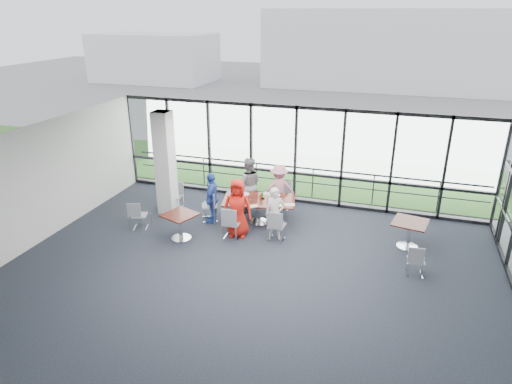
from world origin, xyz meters
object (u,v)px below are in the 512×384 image
(diner_near_left, at_px, (237,208))
(chair_spare_la, at_px, (140,215))
(chair_spare_lb, at_px, (175,197))
(side_table_left, at_px, (180,218))
(diner_far_left, at_px, (248,185))
(chair_main_nl, at_px, (232,223))
(chair_main_nr, at_px, (277,225))
(diner_far_right, at_px, (279,188))
(chair_main_end, at_px, (210,206))
(diner_near_right, at_px, (275,214))
(structural_column, at_px, (165,163))
(main_table, at_px, (259,203))
(chair_main_fr, at_px, (281,196))
(chair_main_fl, at_px, (246,197))
(chair_spare_r, at_px, (416,260))
(side_table_right, at_px, (410,226))
(diner_end, at_px, (212,198))

(diner_near_left, distance_m, chair_spare_la, 2.93)
(chair_spare_lb, bearing_deg, side_table_left, 113.76)
(diner_far_left, relative_size, chair_spare_lb, 2.06)
(chair_main_nl, relative_size, chair_main_nr, 1.05)
(diner_far_right, bearing_deg, chair_main_nr, 81.51)
(diner_far_right, height_order, chair_main_end, diner_far_right)
(diner_far_right, xyz_separation_m, chair_main_end, (-1.82, -1.28, -0.30))
(diner_near_left, distance_m, diner_near_right, 1.06)
(chair_spare_la, bearing_deg, structural_column, 61.10)
(structural_column, xyz_separation_m, main_table, (2.97, 0.09, -0.96))
(structural_column, xyz_separation_m, chair_main_fr, (3.34, 1.28, -1.17))
(main_table, height_order, chair_main_fr, chair_main_fr)
(chair_main_fl, xyz_separation_m, chair_main_fr, (1.07, 0.34, 0.02))
(chair_main_fl, distance_m, chair_spare_lb, 2.27)
(side_table_left, relative_size, diner_far_right, 0.68)
(main_table, xyz_separation_m, diner_near_left, (-0.32, -0.99, 0.20))
(side_table_left, distance_m, chair_spare_la, 1.46)
(diner_near_right, bearing_deg, side_table_left, 177.70)
(chair_main_end, bearing_deg, chair_main_fl, 119.07)
(structural_column, xyz_separation_m, chair_main_fl, (2.28, 0.93, -1.19))
(side_table_left, xyz_separation_m, diner_near_left, (1.44, 0.68, 0.22))
(chair_main_nr, bearing_deg, diner_near_right, 140.36)
(structural_column, bearing_deg, chair_spare_r, -11.73)
(side_table_right, xyz_separation_m, chair_main_fl, (-4.97, 1.08, -0.23))
(diner_near_right, bearing_deg, diner_far_left, 108.64)
(side_table_left, height_order, chair_main_nr, chair_main_nr)
(diner_near_left, bearing_deg, chair_main_fr, 61.43)
(diner_far_right, xyz_separation_m, chair_main_fr, (0.03, 0.18, -0.34))
(chair_main_nl, bearing_deg, diner_near_left, 62.68)
(chair_main_nl, xyz_separation_m, chair_main_fl, (-0.28, 2.02, -0.06))
(diner_near_right, xyz_separation_m, chair_main_fr, (-0.35, 2.02, -0.32))
(chair_main_fr, distance_m, chair_spare_la, 4.41)
(structural_column, relative_size, diner_near_right, 2.13)
(side_table_right, height_order, diner_end, diner_end)
(main_table, distance_m, side_table_right, 4.27)
(structural_column, relative_size, chair_main_nr, 3.63)
(chair_main_fl, height_order, chair_main_end, chair_main_end)
(chair_spare_r, bearing_deg, side_table_left, 172.55)
(structural_column, bearing_deg, chair_main_nr, -12.27)
(diner_far_left, xyz_separation_m, diner_end, (-0.75, -1.13, -0.09))
(main_table, bearing_deg, chair_main_end, 178.70)
(diner_far_left, xyz_separation_m, chair_main_end, (-0.88, -1.05, -0.41))
(structural_column, xyz_separation_m, side_table_right, (7.24, -0.14, -0.97))
(structural_column, bearing_deg, chair_spare_lb, 62.48)
(diner_near_left, relative_size, chair_spare_la, 2.05)
(structural_column, height_order, chair_main_fr, structural_column)
(diner_far_left, height_order, chair_main_end, diner_far_left)
(diner_near_right, height_order, chair_main_fr, diner_near_right)
(side_table_right, bearing_deg, chair_main_nl, -168.57)
(chair_main_nr, bearing_deg, chair_main_nl, -164.90)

